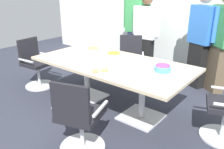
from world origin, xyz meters
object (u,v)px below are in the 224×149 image
(snack_bowl_chips_orange, at_px, (114,55))
(plate_stack, at_px, (137,72))
(office_chair_2, at_px, (36,66))
(person_standing_2, at_px, (200,39))
(napkin_pile, at_px, (89,57))
(person_standing_3, at_px, (221,41))
(donut_platter, at_px, (98,68))
(office_chair_1, at_px, (130,62))
(snack_bowl_candy_mix, at_px, (163,67))
(person_standing_1, at_px, (146,35))
(snack_bowl_cookies, at_px, (93,49))
(person_standing_0, at_px, (136,27))
(conference_table, at_px, (112,70))
(office_chair_3, at_px, (79,121))

(snack_bowl_chips_orange, relative_size, plate_stack, 1.21)
(office_chair_2, bearing_deg, person_standing_2, 122.50)
(plate_stack, relative_size, napkin_pile, 1.08)
(office_chair_2, height_order, person_standing_3, person_standing_3)
(plate_stack, bearing_deg, snack_bowl_chips_orange, 149.58)
(office_chair_2, height_order, donut_platter, office_chair_2)
(snack_bowl_chips_orange, distance_m, napkin_pile, 0.41)
(office_chair_2, relative_size, person_standing_3, 0.51)
(office_chair_1, distance_m, office_chair_2, 1.82)
(snack_bowl_candy_mix, bearing_deg, person_standing_1, 128.21)
(napkin_pile, bearing_deg, donut_platter, -31.54)
(snack_bowl_cookies, bearing_deg, person_standing_1, 78.20)
(person_standing_0, bearing_deg, snack_bowl_chips_orange, 102.52)
(person_standing_0, height_order, donut_platter, person_standing_0)
(conference_table, height_order, office_chair_2, office_chair_2)
(person_standing_3, height_order, donut_platter, person_standing_3)
(person_standing_2, bearing_deg, person_standing_1, 27.97)
(snack_bowl_candy_mix, bearing_deg, snack_bowl_chips_orange, 172.42)
(office_chair_1, height_order, snack_bowl_chips_orange, office_chair_1)
(donut_platter, bearing_deg, office_chair_1, 107.50)
(person_standing_0, xyz_separation_m, snack_bowl_candy_mix, (1.49, -1.63, -0.17))
(office_chair_1, height_order, plate_stack, office_chair_1)
(donut_platter, height_order, napkin_pile, napkin_pile)
(plate_stack, height_order, napkin_pile, napkin_pile)
(conference_table, bearing_deg, napkin_pile, -160.54)
(conference_table, distance_m, office_chair_2, 1.69)
(office_chair_3, relative_size, person_standing_3, 0.51)
(person_standing_1, relative_size, donut_platter, 4.55)
(snack_bowl_cookies, bearing_deg, plate_stack, -20.26)
(donut_platter, bearing_deg, napkin_pile, 148.46)
(office_chair_3, bearing_deg, office_chair_2, 139.93)
(conference_table, bearing_deg, person_standing_3, 56.59)
(conference_table, height_order, office_chair_1, office_chair_1)
(person_standing_0, height_order, person_standing_3, person_standing_0)
(office_chair_3, relative_size, person_standing_1, 0.54)
(snack_bowl_cookies, bearing_deg, office_chair_2, -154.37)
(person_standing_2, height_order, snack_bowl_candy_mix, person_standing_2)
(office_chair_3, relative_size, plate_stack, 4.50)
(donut_platter, bearing_deg, person_standing_2, 71.82)
(person_standing_3, distance_m, donut_platter, 2.27)
(donut_platter, bearing_deg, office_chair_3, -65.16)
(snack_bowl_candy_mix, bearing_deg, person_standing_3, 78.92)
(office_chair_3, xyz_separation_m, person_standing_1, (-0.74, 2.63, 0.47))
(conference_table, distance_m, person_standing_2, 1.83)
(snack_bowl_cookies, relative_size, snack_bowl_chips_orange, 0.90)
(snack_bowl_cookies, distance_m, napkin_pile, 0.47)
(person_standing_0, distance_m, person_standing_3, 1.80)
(person_standing_1, relative_size, snack_bowl_cookies, 7.68)
(conference_table, xyz_separation_m, person_standing_0, (-0.71, 1.73, 0.35))
(napkin_pile, bearing_deg, person_standing_2, 58.81)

